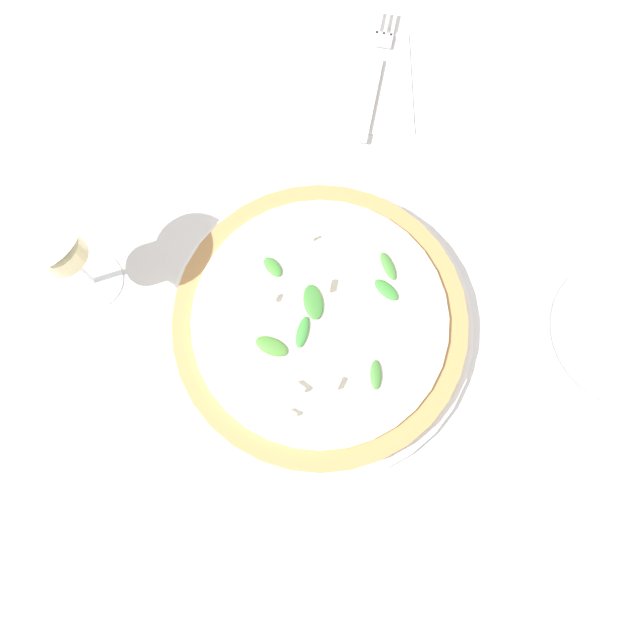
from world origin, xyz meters
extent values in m
plane|color=silver|center=(0.00, 0.00, 0.00)|extent=(6.00, 6.00, 0.00)
cylinder|color=white|center=(0.02, 0.02, 0.01)|extent=(0.34, 0.34, 0.01)
cylinder|color=#B7844C|center=(0.02, 0.02, 0.02)|extent=(0.32, 0.32, 0.02)
cylinder|color=silver|center=(0.02, 0.02, 0.03)|extent=(0.28, 0.28, 0.01)
ellipsoid|color=#428834|center=(0.09, 0.06, 0.04)|extent=(0.03, 0.02, 0.01)
ellipsoid|color=#427D34|center=(-0.05, -0.02, 0.04)|extent=(0.03, 0.02, 0.01)
ellipsoid|color=#3C8835|center=(0.04, -0.05, 0.04)|extent=(0.03, 0.03, 0.01)
ellipsoid|color=#3A8A36|center=(0.01, 0.05, 0.04)|extent=(0.04, 0.03, 0.01)
ellipsoid|color=#448335|center=(0.06, -0.06, 0.04)|extent=(0.04, 0.02, 0.01)
ellipsoid|color=#488531|center=(0.00, 0.08, 0.04)|extent=(0.04, 0.04, 0.01)
ellipsoid|color=#3B7C30|center=(0.04, 0.03, 0.04)|extent=(0.04, 0.02, 0.01)
cube|color=#EFE5C6|center=(-0.07, 0.07, 0.04)|extent=(0.01, 0.01, 0.01)
cube|color=#EFE5C6|center=(0.11, 0.01, 0.04)|extent=(0.00, 0.01, 0.00)
cube|color=#EFE5C6|center=(-0.05, 0.02, 0.04)|extent=(0.01, 0.01, 0.01)
cube|color=#EFE5C6|center=(0.05, 0.07, 0.04)|extent=(0.01, 0.01, 0.00)
cube|color=#EFE5C6|center=(-0.05, 0.06, 0.04)|extent=(0.01, 0.01, 0.01)
cube|color=#EFE5C6|center=(0.05, 0.01, 0.04)|extent=(0.01, 0.01, 0.01)
cylinder|color=white|center=(0.12, 0.27, 0.00)|extent=(0.07, 0.07, 0.00)
cylinder|color=white|center=(0.12, 0.27, 0.04)|extent=(0.01, 0.01, 0.08)
cone|color=white|center=(0.12, 0.27, 0.12)|extent=(0.10, 0.10, 0.08)
cylinder|color=beige|center=(0.12, 0.27, 0.10)|extent=(0.05, 0.05, 0.03)
cube|color=silver|center=(0.32, -0.11, 0.00)|extent=(0.16, 0.12, 0.01)
cube|color=silver|center=(0.29, -0.09, 0.01)|extent=(0.11, 0.06, 0.00)
cube|color=silver|center=(0.37, -0.13, 0.01)|extent=(0.03, 0.03, 0.00)
cube|color=silver|center=(0.39, -0.15, 0.01)|extent=(0.03, 0.02, 0.00)
cube|color=silver|center=(0.39, -0.14, 0.01)|extent=(0.03, 0.02, 0.00)
cube|color=silver|center=(0.40, -0.13, 0.01)|extent=(0.03, 0.02, 0.00)
cylinder|color=white|center=(-0.06, -0.31, 0.01)|extent=(0.20, 0.20, 0.01)
torus|color=white|center=(-0.06, -0.31, 0.01)|extent=(0.19, 0.19, 0.01)
camera|label=1|loc=(-0.15, 0.06, 0.68)|focal=35.00mm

